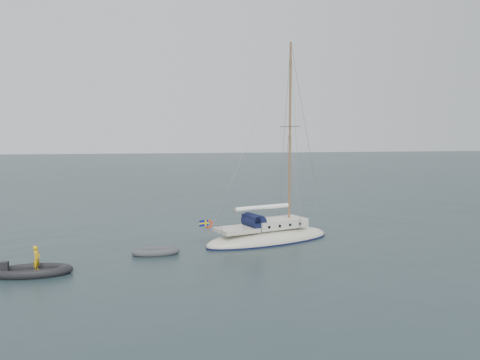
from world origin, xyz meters
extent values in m
plane|color=black|center=(0.00, 0.00, 0.00)|extent=(300.00, 300.00, 0.00)
ellipsoid|color=beige|center=(0.01, -0.47, 0.14)|extent=(8.45, 2.63, 1.41)
cube|color=beige|center=(0.67, -0.47, 1.11)|extent=(3.38, 1.78, 0.52)
cube|color=beige|center=(-2.24, -0.47, 0.96)|extent=(2.25, 1.78, 0.23)
cylinder|color=black|center=(-1.07, -0.47, 1.37)|extent=(0.90, 1.55, 0.90)
cube|color=black|center=(-1.26, -0.47, 1.55)|extent=(0.42, 1.55, 0.38)
cylinder|color=brown|center=(1.51, -0.47, 6.48)|extent=(0.14, 0.14, 11.27)
cylinder|color=brown|center=(1.51, -0.47, 7.04)|extent=(0.05, 2.07, 0.05)
cylinder|color=brown|center=(-0.46, -0.47, 2.11)|extent=(3.94, 0.09, 0.09)
cylinder|color=white|center=(-0.46, -0.47, 2.16)|extent=(3.67, 0.26, 0.26)
cylinder|color=gray|center=(-3.75, -0.47, 1.36)|extent=(0.04, 2.07, 0.04)
torus|color=#F53909|center=(-3.79, 0.10, 1.36)|extent=(0.51, 0.09, 0.51)
cylinder|color=brown|center=(-4.08, -0.47, 1.27)|extent=(0.03, 0.03, 0.85)
cube|color=navy|center=(-4.36, -0.47, 1.55)|extent=(0.56, 0.02, 0.36)
cube|color=yellow|center=(-4.36, -0.47, 1.55)|extent=(0.58, 0.03, 0.08)
cube|color=yellow|center=(-4.25, -0.47, 1.55)|extent=(0.08, 0.03, 0.38)
cylinder|color=black|center=(-0.55, 0.44, 1.11)|extent=(0.17, 0.06, 0.17)
cylinder|color=black|center=(-0.55, -1.37, 1.11)|extent=(0.17, 0.06, 0.17)
cylinder|color=black|center=(0.20, 0.44, 1.11)|extent=(0.17, 0.06, 0.17)
cylinder|color=black|center=(0.20, -1.37, 1.11)|extent=(0.17, 0.06, 0.17)
cylinder|color=black|center=(0.95, 0.44, 1.11)|extent=(0.17, 0.06, 0.17)
cylinder|color=black|center=(0.95, -1.37, 1.11)|extent=(0.17, 0.06, 0.17)
cylinder|color=black|center=(1.70, 0.44, 1.11)|extent=(0.17, 0.06, 0.17)
cylinder|color=black|center=(1.70, -1.37, 1.11)|extent=(0.17, 0.06, 0.17)
cube|color=#45464A|center=(-6.87, -2.25, 0.11)|extent=(1.60, 0.66, 0.09)
cube|color=black|center=(-12.57, -4.93, 0.13)|extent=(2.23, 0.93, 0.11)
cube|color=black|center=(-13.78, -4.93, 0.42)|extent=(0.33, 0.33, 0.56)
imported|color=#E7AF10|center=(-12.39, -4.93, 0.77)|extent=(0.38, 0.49, 1.21)
camera|label=1|loc=(-7.40, -27.71, 6.46)|focal=35.00mm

